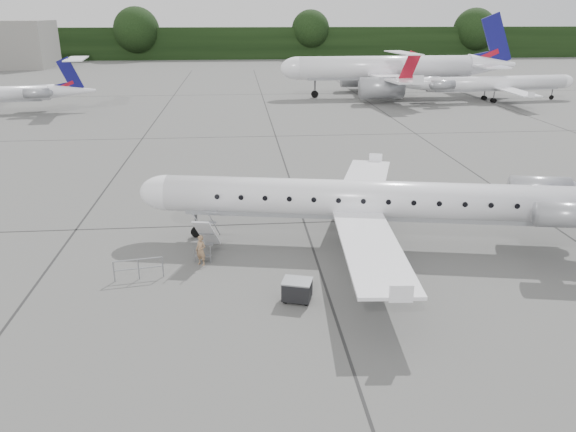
{
  "coord_description": "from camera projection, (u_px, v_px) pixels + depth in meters",
  "views": [
    {
      "loc": [
        -8.99,
        -24.28,
        11.71
      ],
      "look_at": [
        -6.68,
        1.45,
        2.3
      ],
      "focal_mm": 35.0,
      "sensor_mm": 36.0,
      "label": 1
    }
  ],
  "objects": [
    {
      "name": "treeline",
      "position": [
        270.0,
        43.0,
        147.78
      ],
      "size": [
        260.0,
        4.0,
        8.0
      ],
      "primitive_type": "cube",
      "color": "black",
      "rests_on": "ground"
    },
    {
      "name": "airstair",
      "position": [
        207.0,
        234.0,
        28.5
      ],
      "size": [
        1.28,
        2.47,
        2.18
      ],
      "primitive_type": null,
      "rotation": [
        0.0,
        0.0,
        -0.19
      ],
      "color": "white",
      "rests_on": "ground"
    },
    {
      "name": "bg_regional_right",
      "position": [
        498.0,
        76.0,
        77.05
      ],
      "size": [
        28.02,
        21.48,
        6.88
      ],
      "primitive_type": null,
      "rotation": [
        0.0,
        0.0,
        3.25
      ],
      "color": "white",
      "rests_on": "ground"
    },
    {
      "name": "main_regional_jet",
      "position": [
        366.0,
        181.0,
        28.98
      ],
      "size": [
        30.39,
        24.35,
        6.97
      ],
      "primitive_type": null,
      "rotation": [
        0.0,
        0.0,
        -0.19
      ],
      "color": "white",
      "rests_on": "ground"
    },
    {
      "name": "bg_narrowbody",
      "position": [
        385.0,
        56.0,
        80.44
      ],
      "size": [
        32.66,
        23.79,
        11.58
      ],
      "primitive_type": null,
      "rotation": [
        0.0,
        0.0,
        0.02
      ],
      "color": "white",
      "rests_on": "ground"
    },
    {
      "name": "passenger",
      "position": [
        201.0,
        250.0,
        27.38
      ],
      "size": [
        0.67,
        0.62,
        1.53
      ],
      "primitive_type": "imported",
      "rotation": [
        0.0,
        0.0,
        -0.62
      ],
      "color": "#967352",
      "rests_on": "ground"
    },
    {
      "name": "baggage_cart",
      "position": [
        297.0,
        290.0,
        24.0
      ],
      "size": [
        1.41,
        1.26,
        1.03
      ],
      "primitive_type": null,
      "rotation": [
        0.0,
        0.0,
        -0.3
      ],
      "color": "black",
      "rests_on": "ground"
    },
    {
      "name": "safety_railing",
      "position": [
        139.0,
        269.0,
        25.97
      ],
      "size": [
        2.18,
        0.43,
        1.0
      ],
      "primitive_type": null,
      "rotation": [
        0.0,
        0.0,
        0.16
      ],
      "color": "gray",
      "rests_on": "ground"
    },
    {
      "name": "ground",
      "position": [
        426.0,
        266.0,
        27.49
      ],
      "size": [
        320.0,
        320.0,
        0.0
      ],
      "primitive_type": "plane",
      "color": "#565654",
      "rests_on": "ground"
    }
  ]
}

